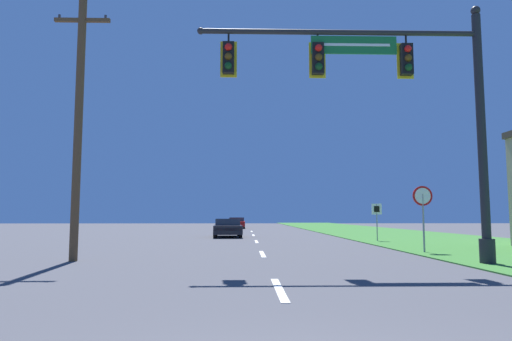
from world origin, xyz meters
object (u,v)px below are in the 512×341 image
(stop_sign, at_px, (423,204))
(utility_pole_near, at_px, (79,119))
(signal_mast, at_px, (403,100))
(route_sign_post, at_px, (377,213))
(far_car, at_px, (237,223))
(car_ahead, at_px, (228,228))

(stop_sign, distance_m, utility_pole_near, 12.72)
(signal_mast, xyz_separation_m, route_sign_post, (2.57, 11.81, -3.33))
(stop_sign, height_order, utility_pole_near, utility_pole_near)
(signal_mast, distance_m, far_car, 38.35)
(route_sign_post, bearing_deg, car_ahead, 146.52)
(far_car, distance_m, stop_sign, 34.55)
(signal_mast, relative_size, utility_pole_near, 1.00)
(signal_mast, distance_m, stop_sign, 5.44)
(car_ahead, relative_size, route_sign_post, 2.34)
(car_ahead, relative_size, utility_pole_near, 0.55)
(signal_mast, relative_size, car_ahead, 1.84)
(car_ahead, bearing_deg, route_sign_post, -33.48)
(signal_mast, distance_m, route_sign_post, 12.54)
(utility_pole_near, bearing_deg, car_ahead, 75.27)
(far_car, distance_m, utility_pole_near, 36.89)
(car_ahead, bearing_deg, signal_mast, -71.44)
(route_sign_post, relative_size, utility_pole_near, 0.23)
(route_sign_post, height_order, utility_pole_near, utility_pole_near)
(car_ahead, distance_m, route_sign_post, 10.12)
(car_ahead, relative_size, stop_sign, 1.89)
(signal_mast, bearing_deg, far_car, 98.37)
(signal_mast, relative_size, far_car, 1.97)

